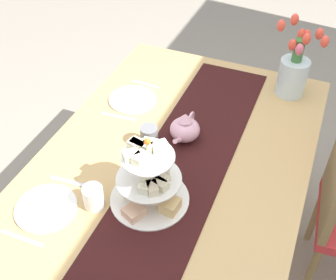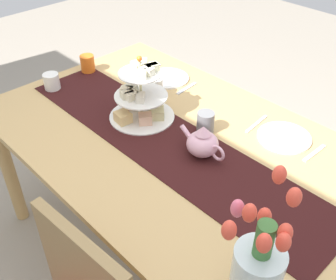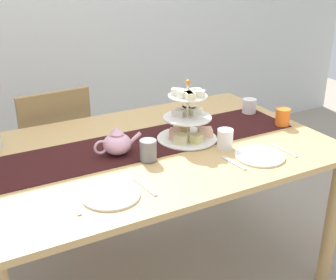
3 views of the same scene
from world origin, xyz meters
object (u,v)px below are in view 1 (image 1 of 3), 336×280
Objects in this scene: dinner_plate_left at (132,99)px; mug_white_text at (94,197)px; dining_table at (170,179)px; knife_left at (119,117)px; knife_right at (22,239)px; dinner_plate_right at (46,208)px; fork_left at (145,84)px; tulip_vase at (294,70)px; teapot at (185,129)px; fork_right at (67,181)px; mug_grey at (149,136)px; tiered_cake_stand at (149,182)px.

mug_white_text reaches higher than dinner_plate_left.
mug_white_text is at bearing -29.64° from dining_table.
mug_white_text is at bearing 17.65° from knife_left.
knife_right is at bearing -32.06° from dining_table.
fork_left is at bearing 180.00° from dinner_plate_right.
tulip_vase is at bearing 151.68° from mug_white_text.
knife_left is 0.53m from mug_white_text.
tulip_vase is 1.74× the size of dinner_plate_left.
fork_left is (-0.31, -0.34, -0.06)m from teapot.
dinner_plate_right is at bearing 0.00° from dinner_plate_left.
mug_grey is at bearing 146.33° from fork_right.
knife_right is at bearing 0.00° from knife_left.
dinner_plate_right is 1.53× the size of fork_right.
tiered_cake_stand is 0.78m from fork_left.
knife_left is at bearing -119.87° from mug_grey.
fork_left is at bearing -152.76° from mug_grey.
knife_left is at bearing 0.00° from fork_left.
mug_white_text is (-0.23, 0.16, 0.04)m from knife_right.
fork_left is 0.87m from dinner_plate_right.
fork_right is at bearing 180.00° from knife_right.
teapot is 0.38m from dinner_plate_left.
tulip_vase is 2.67× the size of fork_right.
fork_right is (0.44, 0.00, 0.00)m from knife_left.
knife_right reaches higher than dining_table.
tulip_vase is at bearing 152.30° from dining_table.
dinner_plate_right is 0.15m from knife_right.
fork_right is (0.58, 0.00, -0.00)m from dinner_plate_left.
fork_right is at bearing 0.00° from dinner_plate_left.
teapot is (-0.17, 0.00, 0.15)m from dining_table.
fork_left is at bearing -73.48° from tulip_vase.
dinner_plate_left is at bearing -166.13° from mug_white_text.
dinner_plate_left is (-0.17, -0.34, -0.05)m from teapot.
dinner_plate_right is 0.51m from mug_grey.
knife_left is 1.79× the size of mug_grey.
mug_grey reaches higher than fork_right.
knife_left is (-0.40, -0.34, -0.10)m from tiered_cake_stand.
mug_grey reaches higher than dining_table.
knife_right is at bearing -35.19° from mug_white_text.
fork_left reaches higher than dining_table.
fork_left is 0.73m from fork_right.
tulip_vase is at bearing 116.75° from dinner_plate_left.
mug_white_text is at bearing -20.35° from teapot.
dining_table is at bearing 61.20° from mug_grey.
fork_left is at bearing 180.00° from fork_right.
tulip_vase is at bearing 158.22° from tiered_cake_stand.
dining_table is 10.12× the size of knife_right.
knife_left is at bearing 180.00° from dinner_plate_right.
fork_left is at bearing -168.59° from mug_white_text.
dinner_plate_right is 0.18m from mug_white_text.
tiered_cake_stand is 1.79× the size of knife_left.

